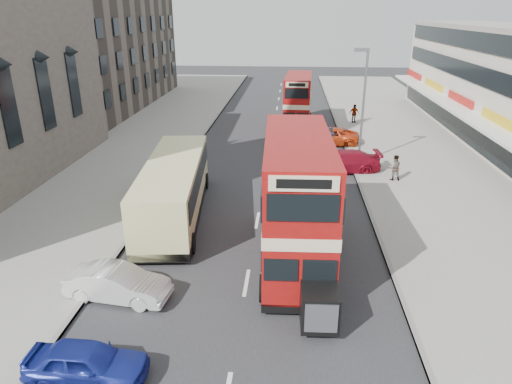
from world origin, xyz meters
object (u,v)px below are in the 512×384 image
at_px(coach, 174,187).
at_px(cyclist, 330,145).
at_px(car_right_b, 329,136).
at_px(bus_second, 298,101).
at_px(pedestrian_far, 354,113).
at_px(bus_main, 297,201).
at_px(car_left_near, 87,363).
at_px(car_right_a, 343,161).
at_px(street_lamp, 363,99).
at_px(car_left_front, 118,284).
at_px(pedestrian_near, 395,167).

bearing_deg(coach, cyclist, 46.81).
bearing_deg(car_right_b, bus_second, -151.05).
bearing_deg(pedestrian_far, bus_main, -123.73).
distance_m(car_left_near, car_right_b, 28.38).
height_order(car_right_a, pedestrian_far, pedestrian_far).
xyz_separation_m(car_right_a, cyclist, (-0.59, 3.97, 0.03)).
height_order(street_lamp, car_left_near, street_lamp).
distance_m(pedestrian_far, cyclist, 11.06).
bearing_deg(car_right_a, car_left_front, -36.98).
bearing_deg(coach, pedestrian_far, 55.65).
relative_size(car_right_a, cyclist, 2.31).
bearing_deg(car_right_b, cyclist, 3.23).
relative_size(car_right_b, pedestrian_far, 2.78).
xyz_separation_m(street_lamp, car_right_a, (-1.24, -1.66, -4.05)).
relative_size(street_lamp, cyclist, 3.68).
distance_m(bus_second, car_left_near, 33.47).
bearing_deg(pedestrian_near, street_lamp, -61.53).
bearing_deg(bus_second, street_lamp, 113.76).
bearing_deg(car_right_a, pedestrian_near, 55.73).
xyz_separation_m(street_lamp, coach, (-11.00, -9.75, -3.10)).
xyz_separation_m(car_left_near, cyclist, (8.95, 23.91, 0.14)).
relative_size(bus_main, cyclist, 4.51).
xyz_separation_m(car_left_near, car_right_a, (9.54, 19.94, 0.11)).
bearing_deg(cyclist, pedestrian_far, 81.62).
xyz_separation_m(car_left_front, car_right_b, (9.63, 22.75, 0.02)).
xyz_separation_m(coach, car_left_near, (0.22, -11.85, -1.06)).
bearing_deg(cyclist, pedestrian_near, -49.40).
relative_size(bus_main, coach, 0.90).
xyz_separation_m(bus_main, coach, (-6.46, 4.22, -1.19)).
bearing_deg(car_right_b, street_lamp, 23.27).
relative_size(bus_second, pedestrian_near, 5.10).
xyz_separation_m(street_lamp, car_left_front, (-11.34, -17.45, -4.12)).
xyz_separation_m(bus_main, pedestrian_far, (5.81, 26.90, -1.84)).
distance_m(car_right_a, car_right_b, 6.97).
height_order(street_lamp, car_right_a, street_lamp).
bearing_deg(street_lamp, car_right_a, -126.77).
relative_size(street_lamp, bus_second, 0.94).
height_order(coach, car_left_near, coach).
relative_size(car_left_front, car_right_b, 0.81).
relative_size(car_left_front, pedestrian_near, 2.37).
distance_m(car_left_near, cyclist, 25.53).
relative_size(bus_main, bus_second, 1.15).
bearing_deg(pedestrian_near, bus_second, -67.31).
height_order(bus_main, car_right_b, bus_main).
bearing_deg(street_lamp, cyclist, 128.21).
xyz_separation_m(car_right_b, cyclist, (-0.11, -2.98, 0.08)).
relative_size(bus_main, car_left_near, 2.71).
distance_m(bus_main, coach, 7.80).
bearing_deg(pedestrian_near, cyclist, -57.42).
xyz_separation_m(bus_second, car_right_b, (2.57, -5.88, -1.79)).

